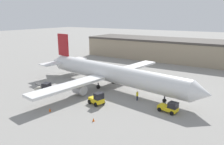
{
  "coord_description": "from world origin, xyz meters",
  "views": [
    {
      "loc": [
        24.33,
        -38.79,
        15.38
      ],
      "look_at": [
        0.0,
        0.0,
        3.49
      ],
      "focal_mm": 35.0,
      "sensor_mm": 36.0,
      "label": 1
    }
  ],
  "objects": [
    {
      "name": "baggage_tug",
      "position": [
        2.71,
        -9.32,
        1.05
      ],
      "size": [
        3.04,
        2.6,
        2.3
      ],
      "rotation": [
        0.0,
        0.0,
        -0.27
      ],
      "color": "yellow",
      "rests_on": "ground_plane"
    },
    {
      "name": "pushback_tug",
      "position": [
        14.72,
        -5.73,
        0.88
      ],
      "size": [
        3.38,
        2.24,
        1.89
      ],
      "rotation": [
        0.0,
        0.0,
        -0.17
      ],
      "color": "yellow",
      "rests_on": "ground_plane"
    },
    {
      "name": "ground_plane",
      "position": [
        0.0,
        0.0,
        0.0
      ],
      "size": [
        400.0,
        400.0,
        0.0
      ],
      "primitive_type": "plane",
      "color": "gray"
    },
    {
      "name": "ground_crew_worker",
      "position": [
        7.92,
        -3.73,
        0.97
      ],
      "size": [
        0.4,
        0.4,
        1.82
      ],
      "rotation": [
        0.0,
        0.0,
        4.71
      ],
      "color": "#1E2338",
      "rests_on": "ground_plane"
    },
    {
      "name": "belt_loader_truck",
      "position": [
        -9.91,
        -10.32,
        1.07
      ],
      "size": [
        3.3,
        2.76,
        2.25
      ],
      "rotation": [
        0.0,
        0.0,
        0.26
      ],
      "color": "beige",
      "rests_on": "ground_plane"
    },
    {
      "name": "terminal_building",
      "position": [
        10.44,
        38.98,
        3.71
      ],
      "size": [
        81.72,
        16.12,
        7.41
      ],
      "color": "gray",
      "rests_on": "ground_plane"
    },
    {
      "name": "airplane",
      "position": [
        -0.93,
        0.15,
        3.24
      ],
      "size": [
        42.84,
        37.5,
        10.9
      ],
      "rotation": [
        0.0,
        0.0,
        -0.16
      ],
      "color": "silver",
      "rests_on": "ground_plane"
    },
    {
      "name": "safety_cone_far",
      "position": [
        -2.23,
        -15.91,
        0.28
      ],
      "size": [
        0.36,
        0.36,
        0.55
      ],
      "color": "#EF590F",
      "rests_on": "ground_plane"
    },
    {
      "name": "safety_cone_near",
      "position": [
        6.03,
        -14.88,
        0.28
      ],
      "size": [
        0.36,
        0.36,
        0.55
      ],
      "color": "#EF590F",
      "rests_on": "ground_plane"
    }
  ]
}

